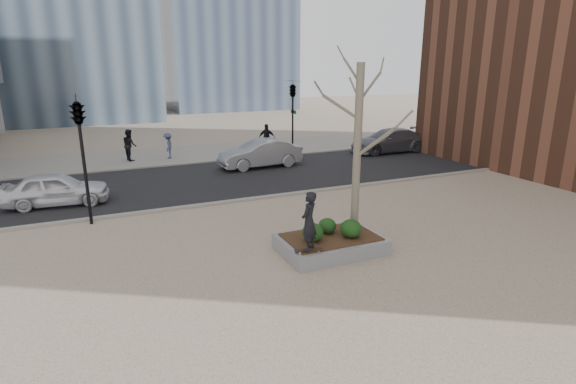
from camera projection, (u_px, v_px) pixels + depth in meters
name	position (u px, v px, depth m)	size (l,w,h in m)	color
ground	(301.00, 257.00, 13.13)	(120.00, 120.00, 0.00)	tan
street	(211.00, 180.00, 21.89)	(60.00, 8.00, 0.02)	black
far_sidewalk	(182.00, 154.00, 28.03)	(60.00, 6.00, 0.02)	gray
planter	(331.00, 244.00, 13.46)	(3.00, 2.00, 0.45)	gray
planter_mulch	(331.00, 237.00, 13.39)	(2.70, 1.70, 0.04)	#382314
sycamore_tree	(358.00, 122.00, 13.14)	(2.80, 2.80, 6.60)	gray
shrub_left	(313.00, 232.00, 12.96)	(0.63, 0.63, 0.53)	#143611
shrub_middle	(327.00, 226.00, 13.59)	(0.54, 0.54, 0.46)	black
shrub_right	(351.00, 228.00, 13.24)	(0.64, 0.64, 0.54)	#133B12
skateboard	(308.00, 251.00, 12.34)	(0.78, 0.20, 0.07)	black
skateboarder	(309.00, 221.00, 12.10)	(0.60, 0.40, 1.65)	black
police_car	(56.00, 189.00, 17.75)	(1.57, 3.89, 1.33)	white
car_silver	(260.00, 154.00, 24.39)	(1.56, 4.48, 1.48)	#94969C
car_third	(389.00, 141.00, 28.60)	(2.07, 5.08, 1.48)	slate
pedestrian_a	(130.00, 145.00, 26.04)	(0.88, 0.69, 1.82)	black
pedestrian_b	(168.00, 146.00, 26.64)	(0.99, 0.57, 1.53)	#424D77
pedestrian_c	(267.00, 138.00, 28.49)	(1.05, 0.44, 1.80)	black
traffic_light_near	(84.00, 161.00, 15.25)	(0.60, 2.48, 4.50)	black
traffic_light_far	(293.00, 118.00, 27.88)	(0.60, 2.48, 4.50)	black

